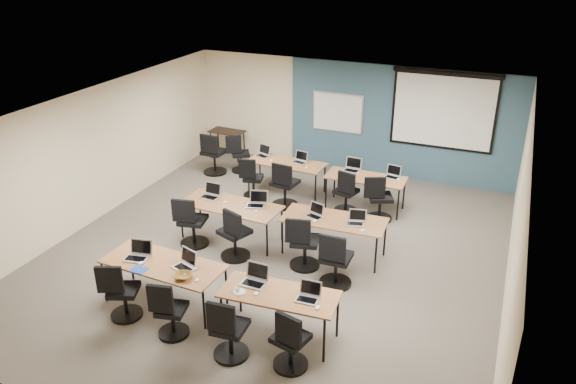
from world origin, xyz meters
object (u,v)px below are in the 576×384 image
at_px(training_table_mid_left, 231,207).
at_px(task_chair_3, 290,345).
at_px(task_chair_1, 169,314).
at_px(spare_chair_b, 213,157).
at_px(laptop_0, 138,254).
at_px(task_chair_7, 335,264).
at_px(laptop_4, 211,194).
at_px(training_table_front_left, 163,265).
at_px(laptop_9, 300,160).
at_px(task_chair_4, 191,226).
at_px(task_chair_8, 252,181).
at_px(task_chair_2, 228,334).
at_px(training_table_back_right, 366,179).
at_px(training_table_mid_right, 334,221).
at_px(utility_table, 227,134).
at_px(task_chair_5, 234,238).
at_px(laptop_6, 315,213).
at_px(laptop_2, 255,278).
at_px(task_chair_10, 346,195).
at_px(task_chair_0, 121,296).
at_px(training_table_back_left, 287,164).
at_px(laptop_7, 356,220).
at_px(task_chair_6, 303,247).
at_px(laptop_1, 186,263).
at_px(laptop_11, 393,174).
at_px(spare_chair_a, 239,157).
at_px(whiteboard, 338,113).
at_px(training_table_front_right, 279,296).
at_px(laptop_8, 263,153).
at_px(laptop_10, 352,167).
at_px(laptop_5, 257,202).
at_px(projector_screen, 444,106).
at_px(task_chair_11, 379,202).

bearing_deg(training_table_mid_left, task_chair_3, -47.03).
xyz_separation_m(task_chair_1, spare_chair_b, (-2.51, 5.72, 0.05)).
xyz_separation_m(laptop_0, task_chair_7, (2.78, 1.49, -0.37)).
relative_size(laptop_4, task_chair_7, 0.34).
distance_m(training_table_front_left, laptop_9, 4.85).
relative_size(task_chair_4, task_chair_8, 1.07).
distance_m(task_chair_2, laptop_9, 5.73).
relative_size(training_table_front_left, training_table_back_right, 1.15).
bearing_deg(training_table_mid_right, utility_table, 135.84).
xyz_separation_m(task_chair_5, laptop_6, (1.24, 0.81, 0.36)).
height_order(laptop_2, task_chair_10, laptop_2).
bearing_deg(task_chair_0, utility_table, 83.19).
xyz_separation_m(training_table_back_left, training_table_back_right, (1.88, -0.16, -0.00)).
bearing_deg(laptop_7, task_chair_6, -155.20).
relative_size(laptop_1, laptop_11, 1.10).
relative_size(laptop_7, spare_chair_a, 0.32).
xyz_separation_m(whiteboard, spare_chair_b, (-2.67, -1.52, -1.01)).
bearing_deg(laptop_1, training_table_back_left, 112.88).
bearing_deg(task_chair_3, laptop_0, -178.94).
bearing_deg(task_chair_10, laptop_6, -77.12).
distance_m(task_chair_1, laptop_6, 3.33).
distance_m(whiteboard, training_table_front_left, 6.63).
relative_size(training_table_front_right, laptop_8, 5.16).
bearing_deg(task_chair_7, laptop_11, 85.77).
height_order(laptop_8, laptop_10, laptop_10).
bearing_deg(training_table_back_right, task_chair_6, -97.92).
height_order(task_chair_1, spare_chair_b, spare_chair_b).
bearing_deg(spare_chair_a, task_chair_7, -77.15).
bearing_deg(task_chair_4, laptop_8, 77.85).
distance_m(task_chair_2, utility_table, 7.85).
bearing_deg(task_chair_7, training_table_mid_left, 160.32).
bearing_deg(task_chair_5, utility_table, 140.52).
relative_size(training_table_back_right, laptop_5, 4.82).
relative_size(training_table_back_left, utility_table, 1.95).
xyz_separation_m(laptop_6, laptop_10, (-0.02, 2.39, 0.01)).
bearing_deg(task_chair_5, laptop_8, 127.03).
bearing_deg(task_chair_7, task_chair_8, 135.64).
xyz_separation_m(training_table_mid_left, laptop_6, (1.64, 0.16, 0.10)).
relative_size(laptop_0, task_chair_7, 0.35).
height_order(whiteboard, laptop_2, whiteboard).
xyz_separation_m(training_table_back_right, task_chair_1, (-1.46, -5.25, -0.29)).
bearing_deg(laptop_8, task_chair_5, -56.18).
bearing_deg(training_table_back_right, projector_screen, 58.14).
bearing_deg(task_chair_11, laptop_7, -114.23).
bearing_deg(task_chair_7, spare_chair_a, 132.99).
relative_size(task_chair_2, task_chair_4, 0.97).
height_order(laptop_2, laptop_6, laptop_2).
bearing_deg(task_chair_10, laptop_7, -53.39).
distance_m(training_table_mid_right, training_table_back_left, 2.94).
bearing_deg(laptop_10, training_table_back_left, -173.15).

